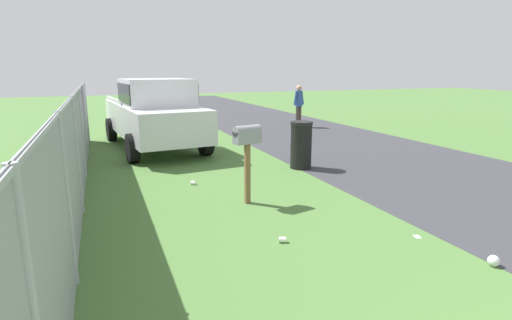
# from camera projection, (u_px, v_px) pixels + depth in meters

# --- Properties ---
(road_asphalt) EXTENTS (60.00, 5.46, 0.01)m
(road_asphalt) POSITION_uv_depth(u_px,v_px,m) (474.00, 185.00, 8.29)
(road_asphalt) COLOR #38383D
(road_asphalt) RESTS_ON ground
(mailbox) EXTENTS (0.31, 0.52, 1.41)m
(mailbox) POSITION_uv_depth(u_px,v_px,m) (247.00, 141.00, 6.99)
(mailbox) COLOR brown
(mailbox) RESTS_ON ground
(pickup_truck) EXTENTS (5.74, 2.71, 2.09)m
(pickup_truck) POSITION_uv_depth(u_px,v_px,m) (154.00, 112.00, 11.97)
(pickup_truck) COLOR silver
(pickup_truck) RESTS_ON ground
(trash_bin) EXTENTS (0.54, 0.54, 1.14)m
(trash_bin) POSITION_uv_depth(u_px,v_px,m) (301.00, 145.00, 9.66)
(trash_bin) COLOR black
(trash_bin) RESTS_ON ground
(pedestrian) EXTENTS (0.30, 0.55, 1.72)m
(pedestrian) POSITION_uv_depth(u_px,v_px,m) (299.00, 103.00, 16.53)
(pedestrian) COLOR #4C4238
(pedestrian) RESTS_ON ground
(fence_section) EXTENTS (14.89, 0.07, 1.94)m
(fence_section) POSITION_uv_depth(u_px,v_px,m) (76.00, 152.00, 6.51)
(fence_section) COLOR #9EA3A8
(fence_section) RESTS_ON ground
(litter_wrapper_far_scatter) EXTENTS (0.14, 0.11, 0.01)m
(litter_wrapper_far_scatter) POSITION_uv_depth(u_px,v_px,m) (417.00, 237.00, 5.76)
(litter_wrapper_far_scatter) COLOR silver
(litter_wrapper_far_scatter) RESTS_ON ground
(litter_cup_midfield_b) EXTENTS (0.12, 0.12, 0.08)m
(litter_cup_midfield_b) POSITION_uv_depth(u_px,v_px,m) (282.00, 240.00, 5.57)
(litter_cup_midfield_b) COLOR white
(litter_cup_midfield_b) RESTS_ON ground
(litter_bag_by_mailbox) EXTENTS (0.14, 0.14, 0.14)m
(litter_bag_by_mailbox) POSITION_uv_depth(u_px,v_px,m) (494.00, 261.00, 4.89)
(litter_bag_by_mailbox) COLOR silver
(litter_bag_by_mailbox) RESTS_ON ground
(litter_cup_near_hydrant) EXTENTS (0.13, 0.13, 0.08)m
(litter_cup_near_hydrant) POSITION_uv_depth(u_px,v_px,m) (193.00, 183.00, 8.35)
(litter_cup_near_hydrant) COLOR white
(litter_cup_near_hydrant) RESTS_ON ground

